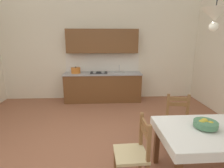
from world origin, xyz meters
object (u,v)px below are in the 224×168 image
Objects in this scene: dining_chair_kitchen_side at (178,122)px; pendant_lamp at (215,15)px; dining_table at (205,139)px; dining_chair_tv_side at (134,153)px; fruit_bowl at (205,124)px; kitchen_cabinetry at (103,74)px.

dining_chair_kitchen_side is 1.16× the size of pendant_lamp.
dining_table is 0.85m from dining_chair_kitchen_side.
dining_chair_kitchen_side is 1.00× the size of dining_chair_tv_side.
dining_chair_tv_side is 1.95m from pendant_lamp.
pendant_lamp is at bearing 133.22° from fruit_bowl.
pendant_lamp is (-0.05, -0.74, 1.72)m from dining_chair_kitchen_side.
dining_table is at bearing -68.70° from pendant_lamp.
pendant_lamp is at bearing -93.81° from dining_chair_kitchen_side.
dining_chair_tv_side is 1.16× the size of pendant_lamp.
dining_chair_tv_side is 3.10× the size of fruit_bowl.
dining_chair_kitchen_side is at bearing 40.87° from dining_chair_tv_side.
pendant_lamp is (1.32, -3.29, 1.31)m from kitchen_cabinetry.
kitchen_cabinetry is 7.89× the size of fruit_bowl.
kitchen_cabinetry is at bearing 112.15° from fruit_bowl.
dining_chair_tv_side is (0.40, -3.38, -0.41)m from kitchen_cabinetry.
fruit_bowl is at bearing -67.85° from kitchen_cabinetry.
kitchen_cabinetry is at bearing 111.79° from pendant_lamp.
kitchen_cabinetry is 3.78m from pendant_lamp.
dining_chair_kitchen_side is 0.87m from fruit_bowl.
pendant_lamp is (-0.04, 0.09, 1.55)m from dining_table.
pendant_lamp reaches higher than dining_table.
fruit_bowl is (0.95, 0.05, 0.37)m from dining_chair_tv_side.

